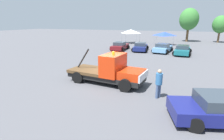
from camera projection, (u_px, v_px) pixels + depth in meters
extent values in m
plane|color=#545459|center=(106.00, 83.00, 13.42)|extent=(160.00, 160.00, 0.00)
cube|color=black|center=(106.00, 76.00, 13.28)|extent=(5.97, 2.60, 0.35)
cube|color=red|center=(132.00, 74.00, 12.25)|extent=(1.82, 2.02, 0.55)
cube|color=silver|center=(144.00, 76.00, 11.88)|extent=(0.34, 1.96, 0.50)
cube|color=red|center=(113.00, 65.00, 12.75)|extent=(1.51, 2.31, 1.56)
cube|color=brown|center=(90.00, 70.00, 13.83)|extent=(3.12, 2.49, 0.22)
cylinder|color=black|center=(83.00, 58.00, 13.86)|extent=(1.19, 0.25, 1.63)
cylinder|color=orange|center=(113.00, 53.00, 12.51)|extent=(0.18, 0.18, 0.20)
cylinder|color=black|center=(135.00, 77.00, 13.32)|extent=(0.88, 0.26, 0.88)
cylinder|color=black|center=(125.00, 86.00, 11.54)|extent=(0.88, 0.26, 0.88)
cylinder|color=black|center=(93.00, 71.00, 15.01)|extent=(0.88, 0.26, 0.88)
cylinder|color=black|center=(78.00, 77.00, 13.23)|extent=(0.88, 0.26, 0.88)
cube|color=#333D47|center=(223.00, 100.00, 7.90)|extent=(2.50, 2.22, 0.50)
cylinder|color=black|center=(182.00, 105.00, 9.07)|extent=(0.68, 0.22, 0.68)
cylinder|color=black|center=(196.00, 125.00, 7.32)|extent=(0.68, 0.22, 0.68)
cylinder|color=#475B84|center=(157.00, 91.00, 10.58)|extent=(0.16, 0.16, 0.88)
cylinder|color=#475B84|center=(159.00, 91.00, 10.70)|extent=(0.16, 0.16, 0.88)
cylinder|color=teal|center=(159.00, 79.00, 10.43)|extent=(0.40, 0.40, 0.69)
sphere|color=tan|center=(160.00, 71.00, 10.30)|extent=(0.24, 0.24, 0.24)
cube|color=maroon|center=(120.00, 47.00, 28.57)|extent=(1.85, 4.77, 0.60)
cube|color=#333D47|center=(120.00, 44.00, 28.21)|extent=(1.61, 2.01, 0.50)
cylinder|color=black|center=(118.00, 46.00, 30.37)|extent=(0.68, 0.22, 0.68)
cylinder|color=black|center=(128.00, 47.00, 29.80)|extent=(0.68, 0.22, 0.68)
cylinder|color=black|center=(112.00, 49.00, 27.44)|extent=(0.68, 0.22, 0.68)
cylinder|color=black|center=(122.00, 50.00, 26.87)|extent=(0.68, 0.22, 0.68)
cube|color=navy|center=(140.00, 47.00, 27.87)|extent=(2.35, 4.94, 0.60)
cube|color=#333D47|center=(140.00, 44.00, 27.50)|extent=(1.85, 2.16, 0.50)
cylinder|color=black|center=(136.00, 47.00, 29.65)|extent=(0.68, 0.22, 0.68)
cylinder|color=black|center=(147.00, 47.00, 29.22)|extent=(0.68, 0.22, 0.68)
cylinder|color=black|center=(133.00, 50.00, 26.63)|extent=(0.68, 0.22, 0.68)
cylinder|color=black|center=(145.00, 50.00, 26.19)|extent=(0.68, 0.22, 0.68)
cube|color=#669ED1|center=(163.00, 49.00, 26.56)|extent=(2.65, 4.93, 0.60)
cube|color=#333D47|center=(163.00, 45.00, 26.22)|extent=(2.00, 2.21, 0.50)
cylinder|color=black|center=(159.00, 48.00, 28.39)|extent=(0.68, 0.22, 0.68)
cylinder|color=black|center=(171.00, 49.00, 27.52)|extent=(0.68, 0.22, 0.68)
cylinder|color=black|center=(154.00, 51.00, 25.71)|extent=(0.68, 0.22, 0.68)
cylinder|color=black|center=(166.00, 52.00, 24.84)|extent=(0.68, 0.22, 0.68)
cube|color=#196670|center=(182.00, 51.00, 24.71)|extent=(2.23, 5.02, 0.60)
cube|color=#333D47|center=(183.00, 47.00, 24.35)|extent=(1.78, 2.18, 0.50)
cylinder|color=black|center=(177.00, 50.00, 26.57)|extent=(0.68, 0.22, 0.68)
cylinder|color=black|center=(189.00, 51.00, 25.86)|extent=(0.68, 0.22, 0.68)
cylinder|color=black|center=(175.00, 53.00, 23.68)|extent=(0.68, 0.22, 0.68)
cylinder|color=black|center=(188.00, 54.00, 22.96)|extent=(0.68, 0.22, 0.68)
cylinder|color=#9E9EA3|center=(121.00, 39.00, 36.65)|extent=(0.07, 0.07, 2.09)
cylinder|color=#9E9EA3|center=(136.00, 39.00, 35.56)|extent=(0.07, 0.07, 2.09)
cylinder|color=#9E9EA3|center=(125.00, 37.00, 39.56)|extent=(0.07, 0.07, 2.09)
cylinder|color=#9E9EA3|center=(140.00, 38.00, 38.48)|extent=(0.07, 0.07, 2.09)
pyramid|color=white|center=(131.00, 31.00, 37.17)|extent=(3.23, 3.23, 0.81)
cylinder|color=#9E9EA3|center=(154.00, 41.00, 33.89)|extent=(0.07, 0.07, 1.82)
cylinder|color=#9E9EA3|center=(173.00, 41.00, 32.72)|extent=(0.07, 0.07, 1.82)
cylinder|color=#9E9EA3|center=(156.00, 39.00, 37.03)|extent=(0.07, 0.07, 1.82)
cylinder|color=#9E9EA3|center=(173.00, 40.00, 35.86)|extent=(0.07, 0.07, 1.82)
pyramid|color=#2D4CB7|center=(164.00, 34.00, 34.54)|extent=(3.47, 3.47, 0.71)
cylinder|color=brown|center=(218.00, 38.00, 38.59)|extent=(0.41, 0.41, 2.03)
ellipsoid|color=#387A33|center=(221.00, 24.00, 37.81)|extent=(3.25, 3.25, 3.77)
cylinder|color=brown|center=(187.00, 36.00, 40.39)|extent=(0.52, 0.52, 2.61)
ellipsoid|color=#387A33|center=(189.00, 19.00, 39.39)|extent=(4.17, 4.17, 4.84)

